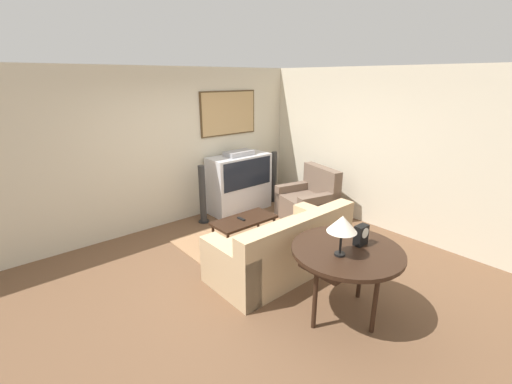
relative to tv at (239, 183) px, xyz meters
name	(u,v)px	position (x,y,z in m)	size (l,w,h in m)	color
ground_plane	(249,266)	(-1.23, -1.78, -0.57)	(12.00, 12.00, 0.00)	brown
wall_back	(172,148)	(-1.20, 0.35, 0.79)	(12.00, 0.10, 2.70)	beige
wall_right	(364,148)	(1.40, -1.78, 0.78)	(0.06, 12.00, 2.70)	beige
area_rug	(245,239)	(-0.74, -1.10, -0.56)	(1.99, 1.46, 0.01)	#99704C
tv	(239,183)	(0.00, 0.00, 0.00)	(1.23, 0.54, 1.20)	silver
couch	(283,250)	(-0.95, -2.17, -0.25)	(1.96, 0.93, 0.88)	tan
armchair	(308,203)	(0.71, -1.17, -0.26)	(1.02, 1.08, 0.96)	brown
coffee_table	(244,222)	(-0.80, -1.15, -0.22)	(1.03, 0.49, 0.39)	black
console_table	(347,255)	(-1.08, -3.26, 0.18)	(1.17, 1.17, 0.82)	black
table_lamp	(342,225)	(-1.25, -3.28, 0.59)	(0.30, 0.30, 0.43)	black
mantel_clock	(361,235)	(-0.89, -3.28, 0.36)	(0.16, 0.10, 0.22)	black
remote	(241,219)	(-0.85, -1.13, -0.16)	(0.05, 0.16, 0.02)	black
speaker_tower_left	(203,196)	(-0.88, -0.05, -0.06)	(0.20, 0.20, 1.06)	black
speaker_tower_right	(274,178)	(0.88, -0.05, -0.06)	(0.20, 0.20, 1.06)	black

